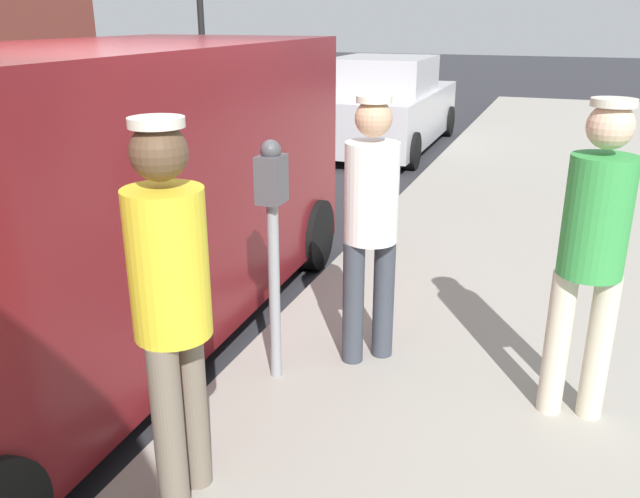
{
  "coord_description": "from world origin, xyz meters",
  "views": [
    {
      "loc": [
        2.91,
        -3.63,
        2.33
      ],
      "look_at": [
        1.65,
        -0.3,
        1.05
      ],
      "focal_mm": 36.5,
      "sensor_mm": 36.0,
      "label": 1
    }
  ],
  "objects_px": {
    "pedestrian_in_yellow": "(171,297)",
    "parked_sedan_ahead": "(385,107)",
    "parking_meter_near": "(273,222)",
    "parked_van": "(84,197)",
    "pedestrian_in_white": "(371,216)",
    "pedestrian_in_green": "(593,244)"
  },
  "relations": [
    {
      "from": "pedestrian_in_yellow",
      "to": "parked_sedan_ahead",
      "type": "xyz_separation_m",
      "value": [
        -1.65,
        9.58,
        -0.45
      ]
    },
    {
      "from": "parking_meter_near",
      "to": "parked_van",
      "type": "bearing_deg",
      "value": 174.25
    },
    {
      "from": "pedestrian_in_white",
      "to": "pedestrian_in_yellow",
      "type": "height_order",
      "value": "pedestrian_in_yellow"
    },
    {
      "from": "parked_van",
      "to": "parked_sedan_ahead",
      "type": "xyz_separation_m",
      "value": [
        -0.09,
        8.26,
        -0.41
      ]
    },
    {
      "from": "parked_van",
      "to": "pedestrian_in_green",
      "type": "bearing_deg",
      "value": 1.32
    },
    {
      "from": "pedestrian_in_yellow",
      "to": "parked_sedan_ahead",
      "type": "distance_m",
      "value": 9.73
    },
    {
      "from": "pedestrian_in_white",
      "to": "parked_van",
      "type": "bearing_deg",
      "value": -171.85
    },
    {
      "from": "pedestrian_in_green",
      "to": "parked_van",
      "type": "relative_size",
      "value": 0.34
    },
    {
      "from": "parking_meter_near",
      "to": "parked_van",
      "type": "height_order",
      "value": "parked_van"
    },
    {
      "from": "pedestrian_in_white",
      "to": "pedestrian_in_green",
      "type": "xyz_separation_m",
      "value": [
        1.29,
        -0.21,
        0.04
      ]
    },
    {
      "from": "parking_meter_near",
      "to": "pedestrian_in_yellow",
      "type": "bearing_deg",
      "value": -87.05
    },
    {
      "from": "parked_van",
      "to": "parked_sedan_ahead",
      "type": "distance_m",
      "value": 8.27
    },
    {
      "from": "pedestrian_in_white",
      "to": "parked_van",
      "type": "xyz_separation_m",
      "value": [
        -1.98,
        -0.28,
        0.01
      ]
    },
    {
      "from": "pedestrian_in_yellow",
      "to": "parked_sedan_ahead",
      "type": "bearing_deg",
      "value": 99.77
    },
    {
      "from": "pedestrian_in_green",
      "to": "pedestrian_in_white",
      "type": "bearing_deg",
      "value": 170.83
    },
    {
      "from": "parking_meter_near",
      "to": "pedestrian_in_green",
      "type": "bearing_deg",
      "value": 7.31
    },
    {
      "from": "pedestrian_in_green",
      "to": "parked_sedan_ahead",
      "type": "distance_m",
      "value": 8.85
    },
    {
      "from": "parked_sedan_ahead",
      "to": "pedestrian_in_yellow",
      "type": "bearing_deg",
      "value": -80.23
    },
    {
      "from": "pedestrian_in_white",
      "to": "parking_meter_near",
      "type": "bearing_deg",
      "value": -137.71
    },
    {
      "from": "parked_van",
      "to": "pedestrian_in_white",
      "type": "bearing_deg",
      "value": 8.15
    },
    {
      "from": "pedestrian_in_yellow",
      "to": "parking_meter_near",
      "type": "bearing_deg",
      "value": 92.95
    },
    {
      "from": "pedestrian_in_yellow",
      "to": "parked_van",
      "type": "distance_m",
      "value": 2.05
    }
  ]
}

